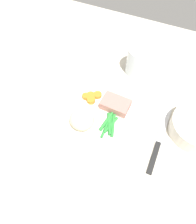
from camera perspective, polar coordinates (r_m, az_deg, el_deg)
dining_table at (r=64.77cm, az=-1.35°, el=0.39°), size 120.00×90.00×2.00cm
dinner_plate at (r=61.73cm, az=-0.00°, el=-0.90°), size 25.53×25.53×1.60cm
meat_portion at (r=61.50cm, az=4.43°, el=1.96°), size 7.84×5.45×2.44cm
mashed_potatoes at (r=57.30cm, az=-3.92°, el=-1.99°), size 6.37×5.86×5.06cm
carrot_slices at (r=63.64cm, az=-1.51°, el=3.85°), size 5.05×4.82×1.18cm
green_beans at (r=59.18cm, az=2.94°, el=-2.90°), size 4.31×8.76×0.89cm
fork at (r=68.20cm, az=-14.35°, el=3.81°), size 1.44×16.60×0.40cm
knife at (r=61.00cm, az=15.15°, el=-6.80°), size 1.70×20.50×0.64cm
water_glass at (r=70.86cm, az=10.26°, el=12.22°), size 7.63×7.63×9.25cm
napkin at (r=80.32cm, az=-14.78°, el=14.66°), size 10.50×13.34×1.80cm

